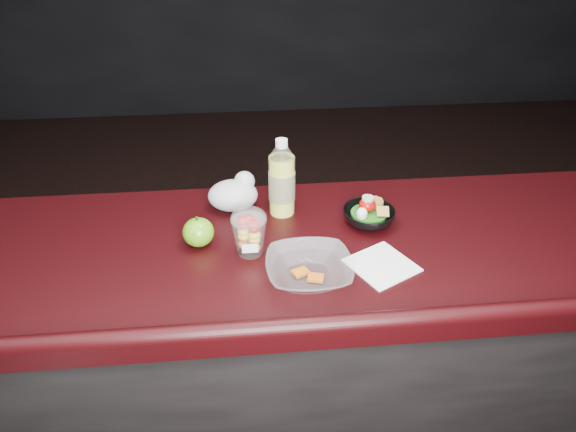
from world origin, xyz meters
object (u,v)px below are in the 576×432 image
object	(u,v)px
fruit_cup	(249,231)
snack_bowl	(368,215)
lemonade_bottle	(282,183)
green_apple	(198,232)
takeout_bowl	(309,270)

from	to	relation	value
fruit_cup	snack_bowl	size ratio (longest dim) A/B	0.69
lemonade_bottle	fruit_cup	bearing A→B (deg)	-117.90
green_apple	snack_bowl	bearing A→B (deg)	6.84
fruit_cup	snack_bowl	world-z (taller)	fruit_cup
green_apple	takeout_bowl	bearing A→B (deg)	-31.70
fruit_cup	takeout_bowl	distance (m)	0.20
lemonade_bottle	green_apple	xyz separation A→B (m)	(-0.26, -0.15, -0.06)
takeout_bowl	lemonade_bottle	bearing A→B (deg)	97.22
lemonade_bottle	takeout_bowl	xyz separation A→B (m)	(0.04, -0.34, -0.08)
lemonade_bottle	fruit_cup	distance (m)	0.24
lemonade_bottle	green_apple	bearing A→B (deg)	-149.18
lemonade_bottle	snack_bowl	xyz separation A→B (m)	(0.26, -0.09, -0.08)
fruit_cup	green_apple	xyz separation A→B (m)	(-0.15, 0.05, -0.03)
lemonade_bottle	green_apple	world-z (taller)	lemonade_bottle
lemonade_bottle	green_apple	size ratio (longest dim) A/B	2.66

